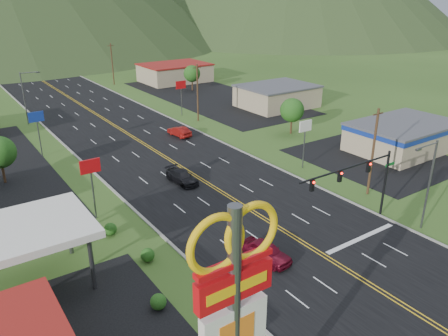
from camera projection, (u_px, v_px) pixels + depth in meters
pylon_sign at (234, 307)px, 18.13m from camera, size 4.32×0.60×14.00m
traffic_signal at (361, 176)px, 41.14m from camera, size 13.10×0.43×7.00m
streetlight_east at (428, 180)px, 40.62m from camera, size 3.28×0.25×9.00m
streetlight_west at (26, 95)px, 74.34m from camera, size 3.28×0.25×9.00m
gas_canopy at (21, 232)px, 32.41m from camera, size 10.00×8.00×5.30m
building_east_near at (404, 135)px, 63.07m from camera, size 15.40×10.40×4.10m
building_east_mid at (277, 96)px, 87.05m from camera, size 14.40×11.40×4.30m
building_east_far at (175, 73)px, 111.60m from camera, size 16.40×12.40×4.50m
pole_sign_west_a at (91, 172)px, 42.66m from camera, size 2.00×0.18×6.40m
pole_sign_west_b at (37, 121)px, 59.43m from camera, size 2.00×0.18×6.40m
pole_sign_east_a at (305, 131)px, 55.36m from camera, size 2.00×0.18×6.40m
pole_sign_east_b at (181, 88)px, 79.76m from camera, size 2.00×0.18×6.40m
tree_east_a at (292, 110)px, 69.69m from camera, size 3.84×3.84×5.82m
tree_east_b at (192, 74)px, 100.78m from camera, size 3.84×3.84×5.82m
utility_pole_a at (373, 152)px, 47.97m from camera, size 1.60×0.28×10.00m
utility_pole_b at (198, 92)px, 76.19m from camera, size 1.60×0.28×10.00m
utility_pole_c at (112, 64)px, 106.69m from camera, size 1.60×0.28×10.00m
utility_pole_d at (65, 48)px, 137.20m from camera, size 1.60×0.28×10.00m
car_red_near at (266, 252)px, 37.30m from camera, size 2.64×4.98×1.61m
car_dark_mid at (182, 177)px, 52.53m from camera, size 2.46×5.24×1.48m
car_red_far at (179, 132)px, 69.47m from camera, size 2.13×4.81×1.53m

